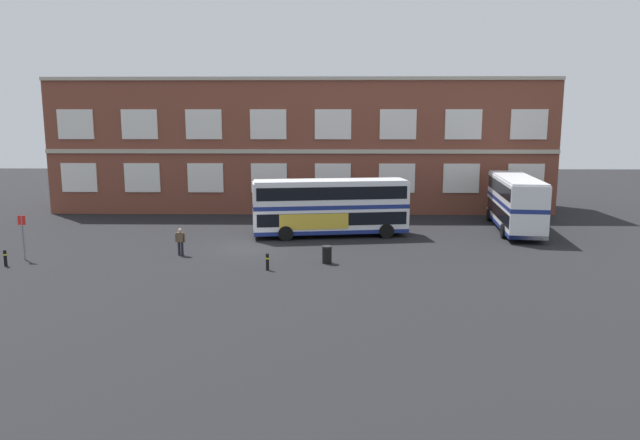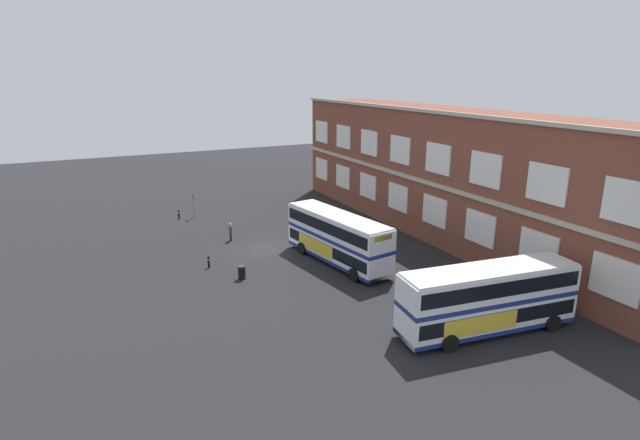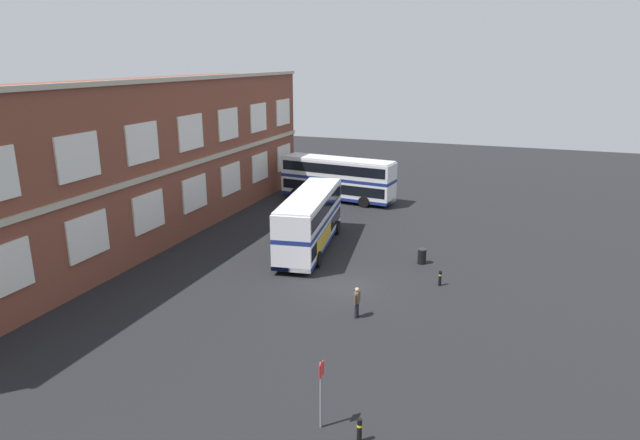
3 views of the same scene
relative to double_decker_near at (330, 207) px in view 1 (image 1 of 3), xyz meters
name	(u,v)px [view 1 (image 1 of 3)]	position (x,y,z in m)	size (l,w,h in m)	color
ground_plane	(250,243)	(-5.47, -2.40, -2.15)	(120.00, 120.00, 0.00)	black
brick_terminal_building	(303,146)	(-2.59, 13.58, 3.66)	(44.73, 8.19, 11.90)	brown
double_decker_near	(330,207)	(0.00, 0.00, 0.00)	(11.26, 4.17, 4.07)	silver
double_decker_middle	(515,202)	(13.98, 2.62, 0.00)	(3.91, 11.23, 4.07)	silver
waiting_passenger	(180,241)	(-9.24, -6.22, -1.22)	(0.64, 0.27, 1.70)	black
bus_stand_flag	(23,233)	(-18.32, -7.55, -0.51)	(0.44, 0.10, 2.70)	slate
station_litter_bin	(327,255)	(-0.17, -8.04, -1.63)	(0.60, 0.60, 1.03)	black
safety_bollard_west	(267,262)	(-3.48, -9.72, -1.66)	(0.19, 0.19, 0.95)	black
safety_bollard_east	(5,258)	(-18.61, -9.11, -1.66)	(0.19, 0.19, 0.95)	black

